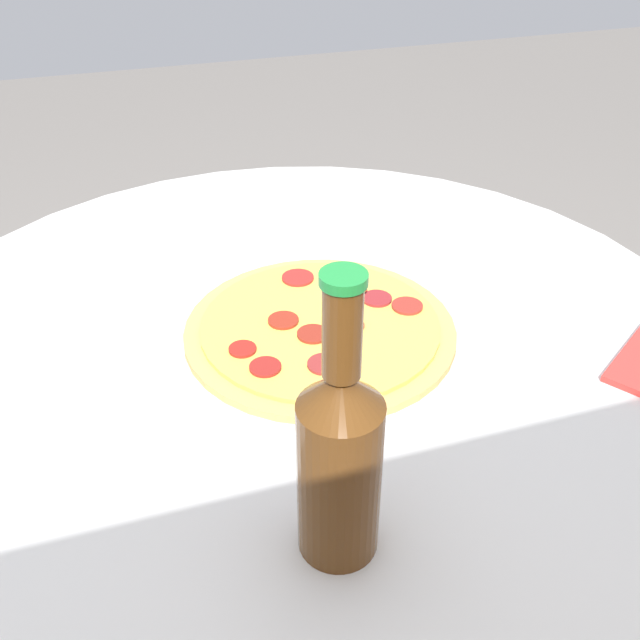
# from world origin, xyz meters

# --- Properties ---
(table) EXTENTS (1.07, 1.07, 0.72)m
(table) POSITION_xyz_m (0.00, 0.00, 0.54)
(table) COLOR silver
(table) RESTS_ON ground_plane
(pizza) EXTENTS (0.34, 0.34, 0.02)m
(pizza) POSITION_xyz_m (-0.02, 0.01, 0.72)
(pizza) COLOR tan
(pizza) RESTS_ON table
(beer_bottle) EXTENTS (0.07, 0.07, 0.28)m
(beer_bottle) POSITION_xyz_m (0.06, 0.32, 0.82)
(beer_bottle) COLOR #563314
(beer_bottle) RESTS_ON table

